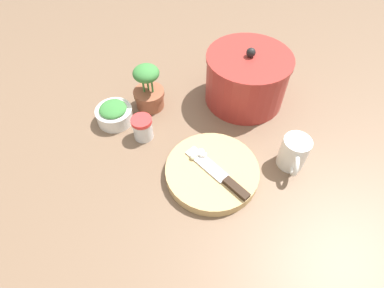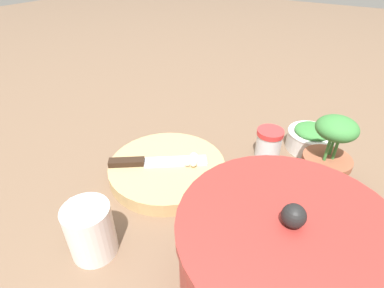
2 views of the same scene
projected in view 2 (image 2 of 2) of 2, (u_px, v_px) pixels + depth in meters
name	position (u px, v px, depth m)	size (l,w,h in m)	color
ground_plane	(205.00, 171.00, 0.69)	(5.00, 5.00, 0.00)	brown
cutting_board	(167.00, 169.00, 0.67)	(0.26, 0.26, 0.03)	tan
chef_knife	(152.00, 162.00, 0.66)	(0.15, 0.19, 0.01)	black
garlic_cloves	(193.00, 160.00, 0.65)	(0.05, 0.04, 0.02)	#E3EAC4
herb_bowl	(311.00, 138.00, 0.74)	(0.12, 0.12, 0.06)	silver
spice_jar	(269.00, 143.00, 0.71)	(0.06, 0.06, 0.07)	silver
coffee_mug	(90.00, 229.00, 0.48)	(0.08, 0.11, 0.10)	silver
stock_pot	(279.00, 268.00, 0.39)	(0.27, 0.27, 0.20)	#9E2D28
potted_herb	(328.00, 156.00, 0.62)	(0.10, 0.10, 0.16)	#935138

